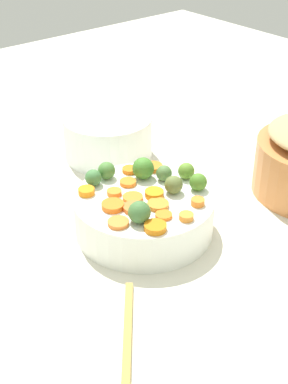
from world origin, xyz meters
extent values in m
cube|color=beige|center=(0.00, 0.00, 0.01)|extent=(2.40, 2.40, 0.02)
cylinder|color=white|center=(0.02, -0.01, 0.06)|extent=(0.26, 0.26, 0.07)
cylinder|color=orange|center=(0.07, 0.08, 0.10)|extent=(0.05, 0.05, 0.01)
cylinder|color=orange|center=(-0.06, -0.08, 0.10)|extent=(0.04, 0.04, 0.01)
cylinder|color=orange|center=(-0.04, 0.07, 0.10)|extent=(0.03, 0.03, 0.01)
cylinder|color=orange|center=(0.10, 0.03, 0.10)|extent=(0.05, 0.05, 0.01)
cylinder|color=orange|center=(0.08, -0.02, 0.10)|extent=(0.05, 0.05, 0.01)
cylinder|color=orange|center=(0.04, -0.02, 0.10)|extent=(0.04, 0.04, 0.01)
cylinder|color=orange|center=(0.01, -0.06, 0.10)|extent=(0.04, 0.04, 0.01)
cylinder|color=orange|center=(0.03, 0.06, 0.10)|extent=(0.03, 0.03, 0.01)
cylinder|color=orange|center=(0.02, 0.03, 0.10)|extent=(0.04, 0.04, 0.01)
cylinder|color=orange|center=(0.06, 0.01, 0.10)|extent=(0.05, 0.05, 0.01)
cylinder|color=orange|center=(-0.02, -0.10, 0.10)|extent=(0.04, 0.04, 0.01)
cylinder|color=orange|center=(0.00, 0.00, 0.10)|extent=(0.04, 0.04, 0.01)
cylinder|color=orange|center=(0.05, -0.05, 0.10)|extent=(0.03, 0.03, 0.01)
cylinder|color=orange|center=(0.09, -0.09, 0.10)|extent=(0.04, 0.04, 0.01)
cylinder|color=orange|center=(0.01, 0.09, 0.10)|extent=(0.03, 0.03, 0.01)
sphere|color=olive|center=(-0.04, 0.01, 0.11)|extent=(0.03, 0.03, 0.03)
sphere|color=#437A3F|center=(0.06, -0.10, 0.11)|extent=(0.03, 0.03, 0.03)
sphere|color=#437239|center=(0.07, 0.05, 0.11)|extent=(0.04, 0.04, 0.04)
sphere|color=#5C892B|center=(-0.09, -0.01, 0.11)|extent=(0.03, 0.03, 0.03)
sphere|color=#4C8027|center=(-0.08, 0.03, 0.11)|extent=(0.03, 0.03, 0.03)
sphere|color=#44822C|center=(-0.03, -0.06, 0.12)|extent=(0.04, 0.04, 0.04)
sphere|color=#497C36|center=(0.03, -0.11, 0.11)|extent=(0.03, 0.03, 0.03)
sphere|color=#53793F|center=(-0.05, -0.03, 0.11)|extent=(0.03, 0.03, 0.03)
cube|color=#A98B41|center=(0.22, 0.19, 0.02)|extent=(0.17, 0.20, 0.01)
cylinder|color=white|center=(-0.11, -0.29, 0.07)|extent=(0.20, 0.20, 0.10)
camera|label=1|loc=(0.56, 0.64, 0.63)|focal=51.59mm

